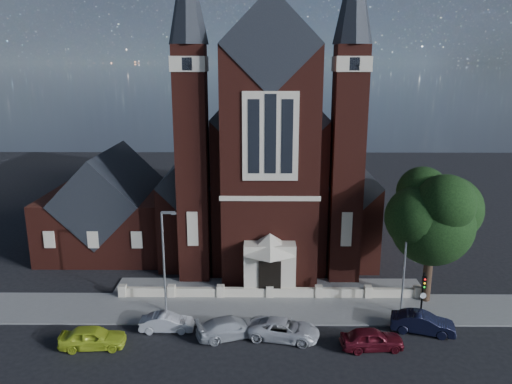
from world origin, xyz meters
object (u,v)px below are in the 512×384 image
(street_lamp_right, at_px, (406,257))
(car_silver_b, at_px, (231,327))
(church, at_px, (267,161))
(car_silver_a, at_px, (167,323))
(car_navy, at_px, (423,323))
(street_tree, at_px, (435,220))
(parish_hall, at_px, (112,210))
(traffic_signal, at_px, (423,291))
(car_lime_van, at_px, (93,337))
(street_lamp_left, at_px, (165,256))
(car_white_suv, at_px, (284,329))
(car_dark_red, at_px, (372,339))

(street_lamp_right, relative_size, car_silver_b, 1.68)
(church, xyz_separation_m, car_silver_a, (-7.43, -21.67, -7.55))
(street_lamp_right, xyz_separation_m, car_navy, (0.66, -2.80, -3.87))
(church, height_order, street_tree, church)
(church, xyz_separation_m, car_navy, (10.75, -21.74, -7.46))
(parish_hall, height_order, traffic_signal, parish_hall)
(traffic_signal, height_order, car_silver_a, traffic_signal)
(car_lime_van, distance_m, car_silver_b, 9.29)
(street_lamp_left, xyz_separation_m, car_silver_b, (5.08, -3.48, -3.90))
(traffic_signal, distance_m, car_silver_a, 18.57)
(traffic_signal, distance_m, car_white_suv, 10.52)
(street_lamp_left, bearing_deg, parish_hall, 120.02)
(church, distance_m, car_silver_a, 24.12)
(street_lamp_right, bearing_deg, car_silver_a, -171.14)
(parish_hall, relative_size, traffic_signal, 3.05)
(car_silver_a, xyz_separation_m, car_white_suv, (8.30, -0.95, 0.06))
(car_silver_a, height_order, car_silver_b, car_silver_b)
(car_lime_van, distance_m, car_white_suv, 12.94)
(street_lamp_left, bearing_deg, car_silver_a, -80.07)
(traffic_signal, height_order, car_navy, traffic_signal)
(traffic_signal, relative_size, car_lime_van, 0.91)
(parish_hall, xyz_separation_m, car_silver_b, (13.17, -17.48, -3.31))
(car_white_suv, bearing_deg, street_tree, -53.76)
(street_lamp_left, distance_m, street_lamp_right, 18.00)
(traffic_signal, bearing_deg, car_navy, -101.69)
(car_silver_b, bearing_deg, traffic_signal, -101.43)
(traffic_signal, bearing_deg, car_lime_van, -171.68)
(traffic_signal, bearing_deg, church, 118.20)
(street_tree, xyz_separation_m, street_lamp_left, (-20.51, -1.71, -2.36))
(car_silver_a, height_order, car_navy, car_navy)
(street_lamp_right, relative_size, car_silver_a, 2.11)
(street_lamp_left, bearing_deg, car_navy, -8.52)
(street_tree, height_order, car_navy, street_tree)
(traffic_signal, bearing_deg, car_dark_red, -142.14)
(church, distance_m, parish_hall, 17.26)
(street_lamp_left, distance_m, traffic_signal, 19.08)
(parish_hall, relative_size, car_white_suv, 2.47)
(car_lime_van, bearing_deg, parish_hall, 7.69)
(parish_hall, height_order, car_lime_van, parish_hall)
(street_lamp_left, height_order, car_silver_a, street_lamp_left)
(car_navy, bearing_deg, church, 41.78)
(church, relative_size, street_tree, 3.26)
(church, bearing_deg, car_silver_b, -97.19)
(parish_hall, height_order, street_tree, street_tree)
(car_silver_a, distance_m, car_navy, 18.18)
(street_lamp_left, distance_m, car_lime_van, 7.48)
(car_white_suv, bearing_deg, street_lamp_left, 78.80)
(street_lamp_right, height_order, car_navy, street_lamp_right)
(church, distance_m, traffic_signal, 23.94)
(street_tree, xyz_separation_m, car_silver_b, (-15.43, -5.19, -6.26))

